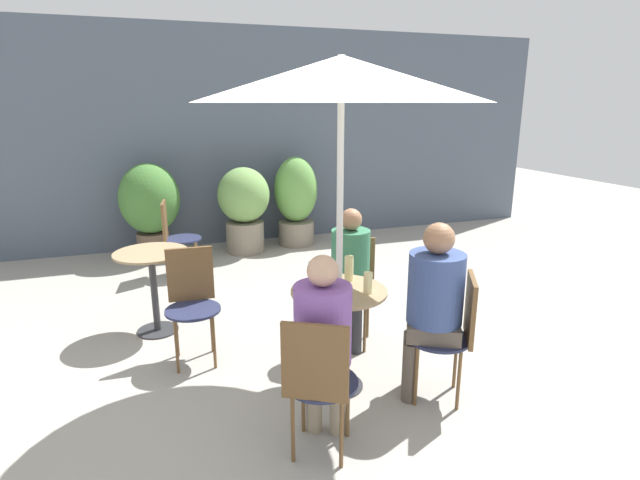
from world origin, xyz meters
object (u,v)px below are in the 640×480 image
seated_person_2 (350,267)px  umbrella (341,80)px  bistro_chair_0 (318,377)px  bistro_chair_2 (352,280)px  bistro_chair_3 (192,294)px  potted_plant_2 (296,198)px  cafe_table_near (339,315)px  beer_glass_1 (312,274)px  beer_glass_2 (319,288)px  beer_glass_3 (368,283)px  potted_plant_0 (150,203)px  cafe_table_far (153,274)px  potted_plant_1 (244,205)px  bistro_chair_4 (174,232)px  seated_person_1 (433,298)px  seated_person_0 (323,336)px  bistro_chair_1 (454,327)px

seated_person_2 → umbrella: bearing=-90.0°
umbrella → bistro_chair_0: bearing=-119.3°
bistro_chair_2 → umbrella: umbrella is taller
bistro_chair_3 → potted_plant_2: size_ratio=0.71×
cafe_table_near → beer_glass_1: 0.34m
bistro_chair_2 → beer_glass_2: size_ratio=6.32×
beer_glass_3 → potted_plant_0: potted_plant_0 is taller
cafe_table_far → cafe_table_near: bearing=-48.7°
cafe_table_far → beer_glass_2: size_ratio=5.29×
beer_glass_1 → beer_glass_2: bearing=-98.2°
cafe_table_near → beer_glass_2: (-0.18, -0.09, 0.26)m
potted_plant_0 → potted_plant_1: potted_plant_0 is taller
bistro_chair_4 → seated_person_1: 3.53m
beer_glass_1 → seated_person_0: bearing=-103.3°
seated_person_1 → potted_plant_0: (-1.73, 4.03, -0.00)m
bistro_chair_1 → seated_person_1: size_ratio=0.71×
bistro_chair_0 → beer_glass_3: bearing=-104.7°
bistro_chair_0 → potted_plant_1: size_ratio=0.77×
seated_person_2 → beer_glass_1: 0.63m
cafe_table_far → bistro_chair_0: size_ratio=0.84×
seated_person_0 → umbrella: 1.55m
cafe_table_far → potted_plant_1: bearing=61.1°
cafe_table_far → beer_glass_3: beer_glass_3 is taller
cafe_table_far → beer_glass_3: (1.37, -1.49, 0.27)m
beer_glass_1 → umbrella: umbrella is taller
umbrella → bistro_chair_4: bearing=108.2°
cafe_table_near → bistro_chair_1: bistro_chair_1 is taller
potted_plant_0 → potted_plant_1: 1.21m
seated_person_1 → bistro_chair_2: bearing=-141.1°
beer_glass_3 → potted_plant_0: bearing=109.3°
bistro_chair_0 → bistro_chair_4: size_ratio=1.00×
cafe_table_far → bistro_chair_1: 2.58m
bistro_chair_1 → cafe_table_near: bearing=-90.0°
beer_glass_3 → seated_person_1: bearing=-25.9°
cafe_table_near → bistro_chair_1: size_ratio=0.84×
seated_person_2 → potted_plant_0: (-1.49, 3.17, 0.02)m
bistro_chair_0 → bistro_chair_3: bearing=-40.3°
bistro_chair_3 → potted_plant_0: 2.95m
beer_glass_1 → bistro_chair_4: bearing=106.2°
seated_person_1 → beer_glass_3: (-0.39, 0.19, 0.09)m
bistro_chair_2 → bistro_chair_3: bearing=-155.4°
bistro_chair_0 → seated_person_0: (0.07, 0.13, 0.17)m
bistro_chair_4 → potted_plant_1: bearing=-47.0°
beer_glass_3 → beer_glass_2: bearing=175.1°
beer_glass_2 → potted_plant_2: 3.94m
bistro_chair_4 → potted_plant_1: potted_plant_1 is taller
bistro_chair_4 → seated_person_0: (0.64, -3.43, 0.17)m
seated_person_2 → potted_plant_2: 3.21m
seated_person_2 → seated_person_1: bearing=-45.1°
cafe_table_near → beer_glass_1: (-0.15, 0.14, 0.27)m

